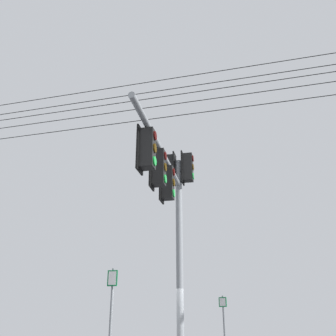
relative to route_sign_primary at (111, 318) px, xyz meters
name	(u,v)px	position (x,y,z in m)	size (l,w,h in m)	color
signal_mast_assembly	(171,196)	(-1.04, -1.10, 3.11)	(4.05, 4.12, 6.67)	gray
route_sign_primary	(111,318)	(0.00, 0.00, 0.00)	(0.22, 0.20, 2.92)	slate
route_sign_secondary	(224,329)	(1.13, -4.73, -0.26)	(0.25, 0.16, 2.50)	slate
overhead_wire_span	(152,99)	(0.55, -1.39, 7.15)	(15.59, 13.61, 1.63)	black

